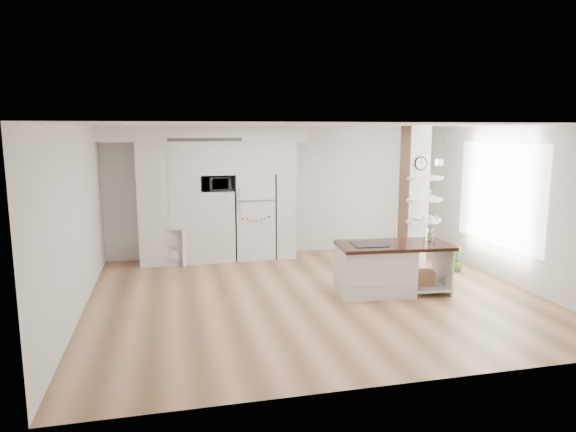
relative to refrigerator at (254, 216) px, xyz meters
name	(u,v)px	position (x,y,z in m)	size (l,w,h in m)	color
floor	(314,295)	(0.53, -2.68, -0.88)	(7.00, 6.00, 0.01)	tan
room	(315,180)	(0.53, -2.68, 0.98)	(7.04, 6.04, 2.72)	white
cabinet_wall	(208,187)	(-0.92, -0.01, 0.63)	(4.00, 0.71, 2.70)	silver
refrigerator	(254,216)	(0.00, 0.00, 0.00)	(0.78, 0.69, 1.75)	white
column	(420,198)	(2.90, -1.55, 0.48)	(0.69, 0.90, 2.70)	silver
window	(499,194)	(4.00, -2.38, 0.62)	(2.40, 2.40, 0.00)	white
pendant_light	(412,161)	(2.23, -2.53, 1.24)	(0.12, 0.12, 0.10)	white
kitchen_island	(381,267)	(1.63, -2.79, -0.44)	(1.88, 1.02, 1.38)	silver
bookshelf	(173,248)	(-1.64, -0.20, -0.55)	(0.72, 0.58, 0.75)	silver
floor_plant_a	(449,277)	(2.78, -2.93, -0.64)	(0.25, 0.20, 0.46)	#47702D
floor_plant_b	(456,259)	(3.52, -1.91, -0.64)	(0.26, 0.26, 0.47)	#47702D
microwave	(216,183)	(-0.75, -0.06, 0.69)	(0.54, 0.37, 0.30)	#2D2D2D
shelf_plant	(428,188)	(3.15, -1.38, 0.65)	(0.27, 0.23, 0.30)	#47702D
decor_bowl	(421,219)	(2.82, -1.78, 0.13)	(0.22, 0.22, 0.05)	white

